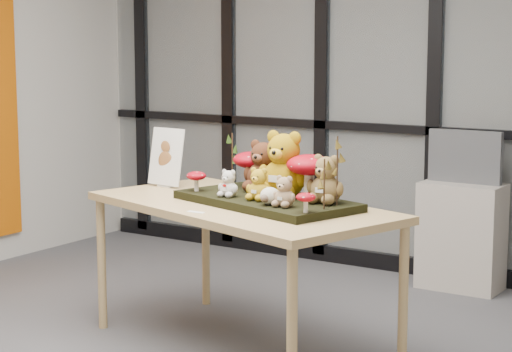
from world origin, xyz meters
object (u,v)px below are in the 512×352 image
Objects in this scene: display_table at (241,215)px; bear_pooh_yellow at (284,160)px; bear_brown_medium at (264,163)px; plush_cream_hedgehog at (270,195)px; bear_white_bow at (229,182)px; bear_beige_small at (284,190)px; mushroom_back_left at (251,168)px; mushroom_front_left at (196,180)px; bear_tan_back at (326,176)px; bear_small_yellow at (259,182)px; monitor at (465,157)px; mushroom_back_right at (309,175)px; cabinet at (461,236)px; sign_holder at (166,159)px; mushroom_front_right at (306,202)px; diorama_tray at (266,201)px.

bear_pooh_yellow reaches higher than display_table.
bear_brown_medium is 0.44m from plush_cream_hedgehog.
bear_white_bow is 0.93× the size of bear_beige_small.
mushroom_back_left is 1.87× the size of mushroom_front_left.
bear_beige_small reaches higher than mushroom_front_left.
bear_brown_medium reaches higher than mushroom_front_left.
bear_brown_medium is 1.93× the size of bear_white_bow.
bear_small_yellow is (-0.33, -0.12, -0.04)m from bear_tan_back.
bear_tan_back reaches higher than monitor.
mushroom_back_right reaches higher than bear_white_bow.
bear_pooh_yellow reaches higher than bear_beige_small.
display_table is at bearing 83.87° from bear_white_bow.
mushroom_front_left reaches higher than display_table.
bear_brown_medium is at bearing 179.27° from bear_tan_back.
display_table is 0.21m from bear_white_bow.
bear_white_bow is (-0.53, -0.12, -0.06)m from bear_tan_back.
bear_brown_medium is 0.50m from bear_beige_small.
cabinet is 1.45× the size of monitor.
sign_holder is at bearing -166.61° from bear_brown_medium.
bear_small_yellow is at bearing -144.05° from bear_tan_back.
bear_small_yellow is at bearing -50.93° from mushroom_back_left.
plush_cream_hedgehog is at bearing -46.70° from mushroom_back_left.
bear_pooh_yellow is 1.91m from cabinet.
bear_brown_medium is at bearing 140.17° from mushroom_front_right.
bear_beige_small reaches higher than diorama_tray.
display_table is 0.17m from diorama_tray.
display_table is 0.55m from bear_tan_back.
diorama_tray is 8.24× the size of mushroom_front_left.
display_table is 0.36m from plush_cream_hedgehog.
display_table is 8.43× the size of mushroom_back_left.
mushroom_front_right is at bearing -29.54° from bear_pooh_yellow.
mushroom_front_left is (-0.78, -0.06, -0.08)m from bear_tan_back.
mushroom_back_left reaches higher than mushroom_front_right.
mushroom_back_left is at bearing 53.82° from mushroom_front_left.
bear_white_bow is 0.46× the size of sign_holder.
monitor is (0.02, 2.11, -0.00)m from mushroom_front_right.
sign_holder is at bearing -171.55° from bear_pooh_yellow.
mushroom_front_left is at bearing -157.48° from diorama_tray.
bear_pooh_yellow is 0.18m from mushroom_back_right.
bear_white_bow reaches higher than diorama_tray.
bear_small_yellow is at bearing 173.15° from bear_beige_small.
sign_holder is at bearing 148.92° from mushroom_front_left.
bear_beige_small is at bearing -28.96° from bear_brown_medium.
display_table is 0.32m from bear_brown_medium.
display_table is 0.33m from mushroom_front_left.
bear_brown_medium is at bearing -107.95° from cabinet.
sign_holder is (-0.71, 0.04, -0.03)m from bear_brown_medium.
sign_holder is 2.06m from monitor.
bear_small_yellow reaches higher than plush_cream_hedgehog.
sign_holder is (-1.23, 0.47, 0.07)m from mushroom_front_right.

